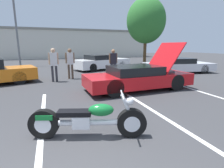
{
  "coord_description": "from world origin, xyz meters",
  "views": [
    {
      "loc": [
        0.13,
        -1.98,
        1.91
      ],
      "look_at": [
        1.82,
        2.78,
        0.8
      ],
      "focal_mm": 28.0,
      "sensor_mm": 36.0,
      "label": 1
    }
  ],
  "objects_px": {
    "show_car_hood_open": "(139,77)",
    "spectator_near_motorcycle": "(113,61)",
    "light_pole": "(17,23)",
    "parked_car_right_row": "(178,65)",
    "motorcycle": "(88,120)",
    "tree_background": "(146,21)",
    "parked_car_mid_right_row": "(102,62)",
    "spectator_by_show_car": "(54,62)",
    "spectator_midground": "(70,61)"
  },
  "relations": [
    {
      "from": "light_pole",
      "to": "spectator_midground",
      "type": "distance_m",
      "value": 9.73
    },
    {
      "from": "parked_car_right_row",
      "to": "parked_car_mid_right_row",
      "type": "relative_size",
      "value": 1.02
    },
    {
      "from": "light_pole",
      "to": "spectator_near_motorcycle",
      "type": "xyz_separation_m",
      "value": [
        6.2,
        -9.03,
        -2.91
      ]
    },
    {
      "from": "show_car_hood_open",
      "to": "spectator_near_motorcycle",
      "type": "distance_m",
      "value": 3.13
    },
    {
      "from": "parked_car_right_row",
      "to": "spectator_near_motorcycle",
      "type": "distance_m",
      "value": 5.18
    },
    {
      "from": "parked_car_right_row",
      "to": "spectator_by_show_car",
      "type": "height_order",
      "value": "spectator_by_show_car"
    },
    {
      "from": "parked_car_mid_right_row",
      "to": "spectator_near_motorcycle",
      "type": "xyz_separation_m",
      "value": [
        -0.42,
        -3.97,
        0.43
      ]
    },
    {
      "from": "spectator_near_motorcycle",
      "to": "show_car_hood_open",
      "type": "bearing_deg",
      "value": -88.76
    },
    {
      "from": "spectator_near_motorcycle",
      "to": "motorcycle",
      "type": "bearing_deg",
      "value": -114.27
    },
    {
      "from": "spectator_near_motorcycle",
      "to": "spectator_by_show_car",
      "type": "relative_size",
      "value": 0.95
    },
    {
      "from": "tree_background",
      "to": "parked_car_mid_right_row",
      "type": "distance_m",
      "value": 7.16
    },
    {
      "from": "parked_car_right_row",
      "to": "parked_car_mid_right_row",
      "type": "height_order",
      "value": "parked_car_mid_right_row"
    },
    {
      "from": "light_pole",
      "to": "parked_car_mid_right_row",
      "type": "xyz_separation_m",
      "value": [
        6.62,
        -5.05,
        -3.34
      ]
    },
    {
      "from": "light_pole",
      "to": "spectator_near_motorcycle",
      "type": "relative_size",
      "value": 4.16
    },
    {
      "from": "parked_car_right_row",
      "to": "parked_car_mid_right_row",
      "type": "xyz_separation_m",
      "value": [
        -4.71,
        3.52,
        0.07
      ]
    },
    {
      "from": "parked_car_right_row",
      "to": "light_pole",
      "type": "bearing_deg",
      "value": 152.67
    },
    {
      "from": "parked_car_mid_right_row",
      "to": "spectator_by_show_car",
      "type": "xyz_separation_m",
      "value": [
        -3.81,
        -4.03,
        0.49
      ]
    },
    {
      "from": "parked_car_mid_right_row",
      "to": "spectator_by_show_car",
      "type": "height_order",
      "value": "spectator_by_show_car"
    },
    {
      "from": "parked_car_mid_right_row",
      "to": "spectator_by_show_car",
      "type": "distance_m",
      "value": 5.57
    },
    {
      "from": "tree_background",
      "to": "show_car_hood_open",
      "type": "height_order",
      "value": "tree_background"
    },
    {
      "from": "show_car_hood_open",
      "to": "spectator_midground",
      "type": "height_order",
      "value": "show_car_hood_open"
    },
    {
      "from": "parked_car_right_row",
      "to": "spectator_by_show_car",
      "type": "relative_size",
      "value": 2.82
    },
    {
      "from": "tree_background",
      "to": "spectator_by_show_car",
      "type": "height_order",
      "value": "tree_background"
    },
    {
      "from": "show_car_hood_open",
      "to": "spectator_near_motorcycle",
      "type": "bearing_deg",
      "value": 88.92
    },
    {
      "from": "light_pole",
      "to": "show_car_hood_open",
      "type": "relative_size",
      "value": 1.49
    },
    {
      "from": "light_pole",
      "to": "spectator_by_show_car",
      "type": "xyz_separation_m",
      "value": [
        2.81,
        -9.08,
        -2.85
      ]
    },
    {
      "from": "motorcycle",
      "to": "spectator_near_motorcycle",
      "type": "bearing_deg",
      "value": 83.71
    },
    {
      "from": "parked_car_right_row",
      "to": "spectator_near_motorcycle",
      "type": "xyz_separation_m",
      "value": [
        -5.13,
        -0.45,
        0.5
      ]
    },
    {
      "from": "show_car_hood_open",
      "to": "spectator_by_show_car",
      "type": "height_order",
      "value": "show_car_hood_open"
    },
    {
      "from": "parked_car_right_row",
      "to": "motorcycle",
      "type": "bearing_deg",
      "value": -129.53
    },
    {
      "from": "spectator_midground",
      "to": "spectator_by_show_car",
      "type": "bearing_deg",
      "value": -148.45
    },
    {
      "from": "light_pole",
      "to": "parked_car_right_row",
      "type": "distance_m",
      "value": 14.62
    },
    {
      "from": "tree_background",
      "to": "motorcycle",
      "type": "bearing_deg",
      "value": -124.12
    },
    {
      "from": "parked_car_right_row",
      "to": "spectator_midground",
      "type": "xyz_separation_m",
      "value": [
        -7.6,
        0.06,
        0.53
      ]
    },
    {
      "from": "parked_car_mid_right_row",
      "to": "spectator_midground",
      "type": "height_order",
      "value": "spectator_midground"
    },
    {
      "from": "spectator_by_show_car",
      "to": "show_car_hood_open",
      "type": "bearing_deg",
      "value": -41.37
    },
    {
      "from": "show_car_hood_open",
      "to": "spectator_midground",
      "type": "xyz_separation_m",
      "value": [
        -2.54,
        3.61,
        0.5
      ]
    },
    {
      "from": "motorcycle",
      "to": "spectator_near_motorcycle",
      "type": "height_order",
      "value": "spectator_near_motorcycle"
    },
    {
      "from": "show_car_hood_open",
      "to": "parked_car_mid_right_row",
      "type": "height_order",
      "value": "show_car_hood_open"
    },
    {
      "from": "spectator_near_motorcycle",
      "to": "spectator_midground",
      "type": "bearing_deg",
      "value": 168.39
    },
    {
      "from": "parked_car_right_row",
      "to": "tree_background",
      "type": "bearing_deg",
      "value": 92.48
    },
    {
      "from": "tree_background",
      "to": "motorcycle",
      "type": "height_order",
      "value": "tree_background"
    },
    {
      "from": "light_pole",
      "to": "motorcycle",
      "type": "xyz_separation_m",
      "value": [
        3.29,
        -15.49,
        -3.53
      ]
    },
    {
      "from": "light_pole",
      "to": "spectator_midground",
      "type": "bearing_deg",
      "value": -66.36
    },
    {
      "from": "spectator_near_motorcycle",
      "to": "parked_car_right_row",
      "type": "bearing_deg",
      "value": 5.01
    },
    {
      "from": "tree_background",
      "to": "spectator_midground",
      "type": "height_order",
      "value": "tree_background"
    },
    {
      "from": "parked_car_mid_right_row",
      "to": "spectator_midground",
      "type": "xyz_separation_m",
      "value": [
        -2.89,
        -3.47,
        0.46
      ]
    },
    {
      "from": "tree_background",
      "to": "parked_car_right_row",
      "type": "relative_size",
      "value": 1.32
    },
    {
      "from": "tree_background",
      "to": "parked_car_mid_right_row",
      "type": "relative_size",
      "value": 1.34
    },
    {
      "from": "parked_car_right_row",
      "to": "parked_car_mid_right_row",
      "type": "distance_m",
      "value": 5.88
    }
  ]
}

